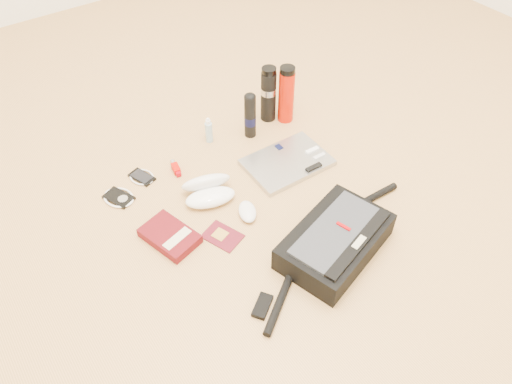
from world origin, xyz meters
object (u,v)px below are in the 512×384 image
thermos_red (286,95)px  book (170,236)px  thermos_black (268,94)px  messenger_bag (335,241)px  laptop (288,162)px

thermos_red → book: bearing=-157.3°
thermos_red → thermos_black: bearing=139.4°
messenger_bag → laptop: size_ratio=2.33×
laptop → thermos_red: 0.32m
laptop → thermos_red: size_ratio=1.28×
book → thermos_red: bearing=7.4°
thermos_black → book: bearing=-152.3°
messenger_bag → book: messenger_bag is taller
messenger_bag → thermos_red: bearing=49.1°
book → messenger_bag: bearing=-55.9°
laptop → thermos_red: bearing=55.7°
messenger_bag → laptop: 0.45m
thermos_black → thermos_red: 0.08m
messenger_bag → book: 0.56m
messenger_bag → book: (-0.42, 0.36, -0.03)m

